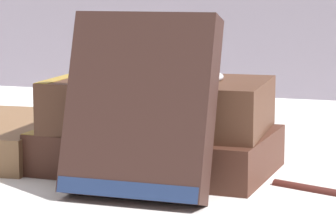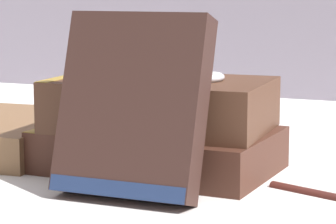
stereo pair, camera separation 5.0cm
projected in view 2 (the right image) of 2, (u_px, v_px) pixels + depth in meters
ground_plane at (111, 169)px, 0.69m from camera, size 3.00×3.00×0.00m
book_flat_bottom at (153, 149)px, 0.69m from camera, size 0.20×0.13×0.04m
book_flat_top at (156, 104)px, 0.68m from camera, size 0.19×0.13×0.04m
book_leaning_front at (132, 112)px, 0.59m from camera, size 0.11×0.07×0.14m
pocket_watch at (198, 77)px, 0.67m from camera, size 0.05×0.05×0.01m
reading_glasses at (170, 135)px, 0.84m from camera, size 0.10×0.05×0.00m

